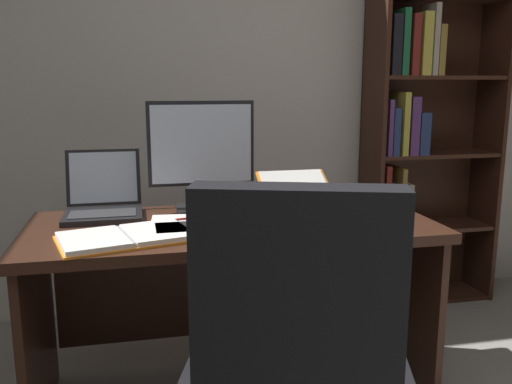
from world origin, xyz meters
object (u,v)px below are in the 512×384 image
Objects in this scene: notepad at (171,222)px; bookshelf at (418,123)px; reading_stand_with_book at (296,188)px; pen at (176,220)px; monitor at (202,157)px; keyboard at (214,228)px; laptop at (103,202)px; open_binder at (126,237)px; coffee_mug at (382,201)px; desk at (229,267)px; computer_mouse at (292,221)px.

bookshelf is at bearing 28.36° from notepad.
reading_stand_with_book is 0.61m from pen.
keyboard is at bearing -90.00° from monitor.
pen is at bearing -35.20° from laptop.
open_binder is 0.26m from notepad.
monitor reaches higher than coffee_mug.
bookshelf is at bearing 16.97° from open_binder.
reading_stand_with_book is 3.04× the size of coffee_mug.
coffee_mug is at bearing -42.28° from reading_stand_with_book.
bookshelf is (1.23, 0.75, 0.52)m from desk.
computer_mouse is at bearing -163.77° from coffee_mug.
monitor is 2.20× the size of notepad.
laptop is at bearing 88.98° from open_binder.
open_binder is (-0.40, -0.24, 0.22)m from desk.
bookshelf is 1.04m from coffee_mug.
notepad is (-0.45, 0.15, -0.02)m from computer_mouse.
reading_stand_with_book is at bearing 23.63° from pen.
reading_stand_with_book is at bearing 30.50° from desk.
reading_stand_with_book reaches higher than open_binder.
computer_mouse is at bearing -25.95° from laptop.
computer_mouse reaches higher than open_binder.
laptop is at bearing 154.05° from computer_mouse.
computer_mouse is 0.62m from open_binder.
laptop is 0.41m from open_binder.
notepad is 1.50× the size of pen.
reading_stand_with_book reaches higher than pen.
laptop reaches higher than computer_mouse.
keyboard is (-0.09, -0.19, 0.22)m from desk.
computer_mouse is 0.74× the size of pen.
reading_stand_with_book is (0.13, 0.39, 0.05)m from computer_mouse.
keyboard is 0.58m from reading_stand_with_book.
monitor is 0.46m from reading_stand_with_book.
open_binder is (-0.31, -0.05, -0.00)m from keyboard.
monitor is 0.44m from laptop.
bookshelf is at bearing 31.62° from reading_stand_with_book.
laptop is at bearing 178.75° from monitor.
computer_mouse is at bearing -137.35° from bookshelf.
reading_stand_with_book is 1.53× the size of notepad.
monitor is at bearing 121.70° from desk.
desk is at bearing 64.91° from keyboard.
laptop reaches higher than coffee_mug.
notepad is at bearing -151.64° from bookshelf.
open_binder is at bearing -170.95° from keyboard.
bookshelf is 1.41m from computer_mouse.
open_binder is 0.27m from pen.
monitor is at bearing 131.86° from computer_mouse.
keyboard is 2.00× the size of notepad.
keyboard is (0.00, -0.33, -0.22)m from monitor.
notepad is at bearing -37.24° from laptop.
computer_mouse is (0.30, 0.00, 0.01)m from keyboard.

